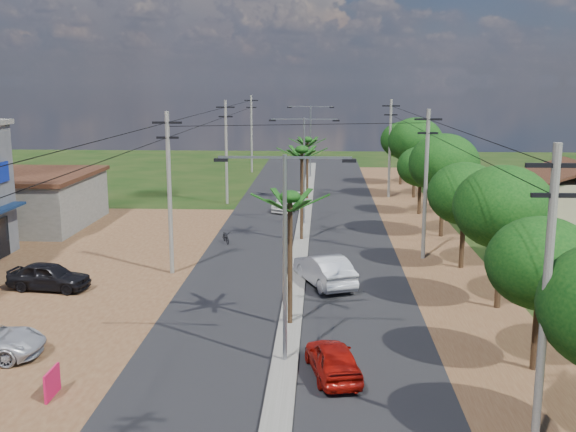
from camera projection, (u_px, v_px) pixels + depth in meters
The scene contains 31 objects.
ground at pixel (285, 364), 25.60m from camera, with size 160.00×160.00×0.00m, color black.
road at pixel (299, 261), 40.29m from camera, with size 12.00×110.00×0.04m, color black.
median at pixel (301, 248), 43.21m from camera, with size 1.00×90.00×0.18m, color #605E56.
dirt_shoulder_east at pixel (442, 263), 39.86m from camera, with size 5.00×90.00×0.03m, color #53311C.
low_shed at pixel (20, 200), 49.78m from camera, with size 10.40×10.40×3.95m.
tree_east_b at pixel (541, 263), 24.33m from camera, with size 4.00×4.00×5.83m.
tree_east_c at pixel (503, 207), 31.01m from camera, with size 4.60×4.60×6.83m.
tree_east_d at pixel (465, 194), 37.99m from camera, with size 4.20×4.20×6.13m.
tree_east_e at pixel (444, 164), 45.66m from camera, with size 4.80×4.80×7.14m.
tree_east_f at pixel (421, 167), 53.75m from camera, with size 3.80×3.80×5.52m.
tree_east_g at pixel (415, 141), 61.29m from camera, with size 5.00×5.00×7.38m.
tree_east_h at pixel (402, 140), 69.26m from camera, with size 4.40×4.40×6.52m.
palm_median_near at pixel (290, 203), 28.43m from camera, with size 2.00×2.00×6.15m.
palm_median_mid at pixel (302, 154), 44.03m from camera, with size 2.00×2.00×6.55m.
palm_median_far at pixel (307, 142), 59.82m from camera, with size 2.00×2.00×5.85m.
streetlight_near at pixel (285, 242), 24.66m from camera, with size 5.10×0.18×8.00m.
streetlight_mid at pixel (304, 162), 49.14m from camera, with size 5.10×0.18×8.00m.
streetlight_far at pixel (310, 135), 73.63m from camera, with size 5.10×0.18×8.00m.
utility_pole_w_b at pixel (169, 190), 36.77m from camera, with size 1.60×0.24×9.00m.
utility_pole_w_c at pixel (226, 150), 58.32m from camera, with size 1.60×0.24×9.00m.
utility_pole_w_d at pixel (252, 132), 78.88m from camera, with size 1.60×0.24×9.00m.
utility_pole_e_a at pixel (546, 298), 18.42m from camera, with size 1.60×0.24×9.00m.
utility_pole_e_b at pixel (426, 181), 39.96m from camera, with size 1.60×0.24×9.00m.
utility_pole_e_c at pixel (390, 146), 61.50m from camera, with size 1.60×0.24×9.00m.
car_red_near at pixel (333, 360), 24.40m from camera, with size 1.55×3.85×1.31m, color #900D07.
car_silver_mid at pixel (324, 270), 35.38m from camera, with size 1.73×4.98×1.64m, color #AEB0B7.
car_white_far at pixel (288, 203), 55.98m from camera, with size 1.79×4.40×1.28m, color silver.
car_parked_dark at pixel (49, 277), 34.55m from camera, with size 1.69×4.21×1.43m, color black.
moto_rider_west_a at pixel (226, 237), 44.62m from camera, with size 0.55×1.57×0.83m, color black.
moto_rider_west_b at pixel (280, 207), 55.19m from camera, with size 0.47×1.65×0.99m, color black.
roadside_sign at pixel (52, 384), 22.83m from camera, with size 0.09×1.23×1.02m.
Camera 1 is at (1.35, -23.96, 10.57)m, focal length 42.00 mm.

